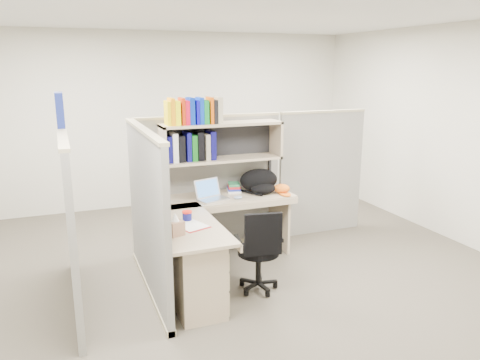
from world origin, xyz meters
name	(u,v)px	position (x,y,z in m)	size (l,w,h in m)	color
ground	(235,276)	(0.00, 0.00, 0.00)	(6.00, 6.00, 0.00)	#353029
room_shell	(235,125)	(0.00, 0.00, 1.62)	(6.00, 6.00, 6.00)	beige
cubicle	(189,187)	(-0.37, 0.45, 0.91)	(3.79, 1.84, 1.95)	slate
desk	(206,253)	(-0.41, -0.29, 0.44)	(1.74, 1.75, 0.73)	tan
laptop	(213,190)	(-0.09, 0.48, 0.85)	(0.32, 0.32, 0.23)	#BBBBC0
backpack	(261,181)	(0.54, 0.57, 0.87)	(0.46, 0.36, 0.27)	black
orange_cap	(282,189)	(0.76, 0.46, 0.78)	(0.19, 0.22, 0.10)	orange
snack_canister	(187,215)	(-0.54, -0.11, 0.78)	(0.09, 0.09, 0.09)	#0F115A
tissue_box	(175,224)	(-0.74, -0.46, 0.83)	(0.13, 0.13, 0.20)	#976F55
mouse	(238,197)	(0.19, 0.40, 0.75)	(0.10, 0.07, 0.04)	#7D92B1
paper_cup	(214,188)	(0.02, 0.75, 0.78)	(0.07, 0.07, 0.10)	silver
book_stack	(234,187)	(0.26, 0.73, 0.78)	(0.15, 0.21, 0.10)	gray
loose_paper	(190,225)	(-0.55, -0.25, 0.73)	(0.23, 0.31, 0.00)	white
task_chair	(259,263)	(0.10, -0.41, 0.30)	(0.48, 0.44, 0.86)	black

